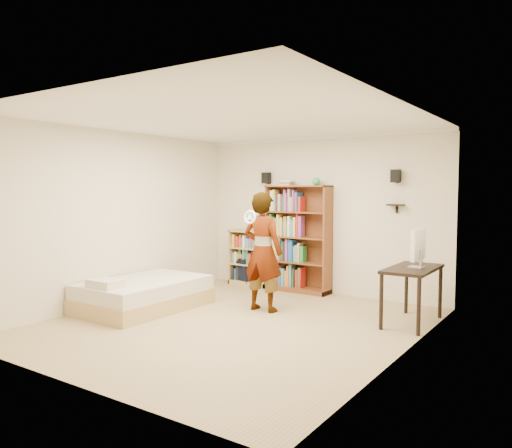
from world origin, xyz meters
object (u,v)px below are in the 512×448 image
at_px(low_bookshelf, 250,258).
at_px(computer_desk, 412,295).
at_px(daybed, 144,291).
at_px(person, 263,252).
at_px(tall_bookshelf, 298,239).

bearing_deg(low_bookshelf, computer_desk, -16.58).
height_order(computer_desk, daybed, computer_desk).
distance_m(low_bookshelf, daybed, 2.46).
distance_m(computer_desk, person, 2.17).
bearing_deg(computer_desk, low_bookshelf, 163.42).
relative_size(low_bookshelf, daybed, 0.54).
relative_size(low_bookshelf, person, 0.58).
distance_m(low_bookshelf, person, 2.02).
bearing_deg(low_bookshelf, tall_bookshelf, -1.00).
xyz_separation_m(computer_desk, daybed, (-3.57, -1.45, -0.10)).
bearing_deg(computer_desk, person, -165.47).
distance_m(tall_bookshelf, person, 1.52).
height_order(tall_bookshelf, low_bookshelf, tall_bookshelf).
xyz_separation_m(tall_bookshelf, person, (0.25, -1.50, -0.05)).
distance_m(tall_bookshelf, daybed, 2.81).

